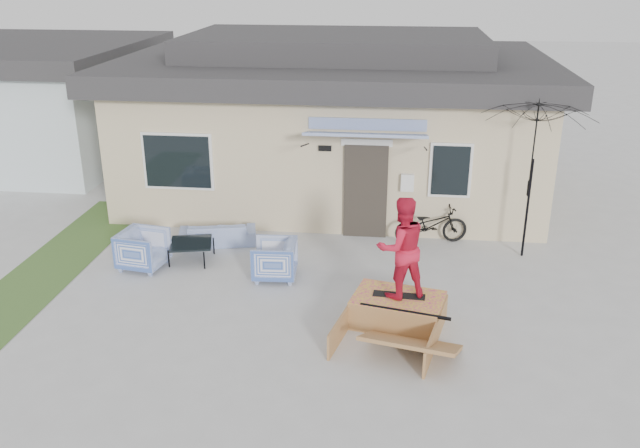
# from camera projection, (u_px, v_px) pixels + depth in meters

# --- Properties ---
(ground) EXTENTS (90.00, 90.00, 0.00)m
(ground) POSITION_uv_depth(u_px,v_px,m) (290.00, 336.00, 11.04)
(ground) COLOR #B1B1B1
(ground) RESTS_ON ground
(grass_strip) EXTENTS (1.40, 8.00, 0.01)m
(grass_strip) POSITION_uv_depth(u_px,v_px,m) (49.00, 269.00, 13.44)
(grass_strip) COLOR #3B5D29
(grass_strip) RESTS_ON ground
(house) EXTENTS (10.80, 8.49, 4.10)m
(house) POSITION_uv_depth(u_px,v_px,m) (335.00, 116.00, 17.72)
(house) COLOR #C9B58C
(house) RESTS_ON ground
(neighbor_house) EXTENTS (8.60, 7.60, 3.50)m
(neighbor_house) POSITION_uv_depth(u_px,v_px,m) (4.00, 99.00, 20.75)
(neighbor_house) COLOR silver
(neighbor_house) RESTS_ON ground
(loveseat) EXTENTS (1.71, 0.84, 0.64)m
(loveseat) POSITION_uv_depth(u_px,v_px,m) (218.00, 230.00, 14.55)
(loveseat) COLOR #3155AC
(loveseat) RESTS_ON ground
(armchair_left) EXTENTS (0.91, 0.96, 0.87)m
(armchair_left) POSITION_uv_depth(u_px,v_px,m) (143.00, 247.00, 13.37)
(armchair_left) COLOR #3155AC
(armchair_left) RESTS_ON ground
(armchair_right) EXTENTS (0.81, 0.86, 0.84)m
(armchair_right) POSITION_uv_depth(u_px,v_px,m) (274.00, 258.00, 12.94)
(armchair_right) COLOR #3155AC
(armchair_right) RESTS_ON ground
(coffee_table) EXTENTS (0.98, 0.98, 0.40)m
(coffee_table) POSITION_uv_depth(u_px,v_px,m) (192.00, 251.00, 13.77)
(coffee_table) COLOR black
(coffee_table) RESTS_ON ground
(bicycle) EXTENTS (1.70, 0.94, 1.03)m
(bicycle) POSITION_uv_depth(u_px,v_px,m) (431.00, 221.00, 14.52)
(bicycle) COLOR black
(bicycle) RESTS_ON ground
(patio_umbrella) EXTENTS (2.40, 2.25, 2.20)m
(patio_umbrella) POSITION_uv_depth(u_px,v_px,m) (531.00, 176.00, 13.42)
(patio_umbrella) COLOR black
(patio_umbrella) RESTS_ON ground
(skate_ramp) EXTENTS (1.89, 2.26, 0.50)m
(skate_ramp) POSITION_uv_depth(u_px,v_px,m) (398.00, 310.00, 11.35)
(skate_ramp) COLOR #99693B
(skate_ramp) RESTS_ON ground
(skateboard) EXTENTS (0.89, 0.29, 0.05)m
(skateboard) POSITION_uv_depth(u_px,v_px,m) (399.00, 295.00, 11.29)
(skateboard) COLOR black
(skateboard) RESTS_ON skate_ramp
(skater) EXTENTS (1.04, 0.94, 1.75)m
(skater) POSITION_uv_depth(u_px,v_px,m) (401.00, 246.00, 10.96)
(skater) COLOR red
(skater) RESTS_ON skateboard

